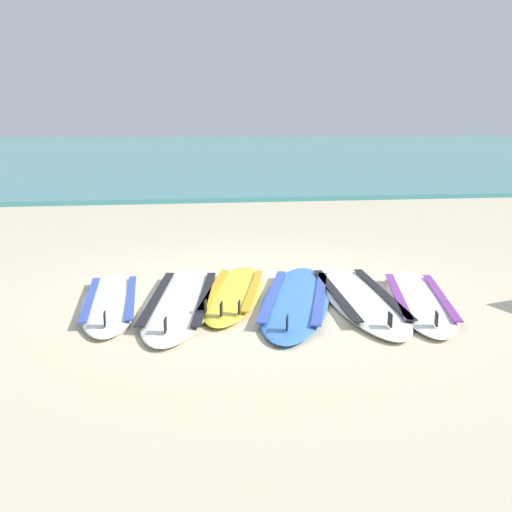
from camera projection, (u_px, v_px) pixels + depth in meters
The scene contains 8 objects.
ground_plane at pixel (260, 292), 5.97m from camera, with size 80.00×80.00×0.00m, color beige.
sea at pixel (180, 147), 41.63m from camera, with size 80.00×60.00×0.10m, color teal.
surfboard_0 at pixel (111, 301), 5.56m from camera, with size 0.58×2.07×0.18m.
surfboard_1 at pixel (181, 300), 5.59m from camera, with size 0.97×2.54×0.18m.
surfboard_2 at pixel (234, 292), 5.84m from camera, with size 1.00×2.16×0.18m.
surfboard_3 at pixel (296, 299), 5.63m from camera, with size 1.29×2.55×0.18m.
surfboard_4 at pixel (358, 296), 5.72m from camera, with size 0.75×2.51×0.18m.
surfboard_5 at pixel (419, 299), 5.62m from camera, with size 1.07×2.25×0.18m.
Camera 1 is at (-0.87, -5.69, 1.65)m, focal length 42.05 mm.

